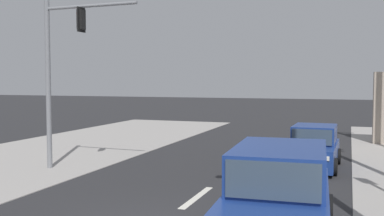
% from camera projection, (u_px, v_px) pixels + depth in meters
% --- Properties ---
extents(lane_dash_mid, '(0.20, 2.40, 0.01)m').
position_uv_depth(lane_dash_mid, '(197.00, 197.00, 12.19)').
color(lane_dash_mid, silver).
rests_on(lane_dash_mid, ground).
extents(lane_dash_far, '(0.20, 2.40, 0.01)m').
position_uv_depth(lane_dash_far, '(239.00, 165.00, 16.90)').
color(lane_dash_far, silver).
rests_on(lane_dash_far, ground).
extents(traffic_signal_mast, '(3.69, 0.44, 6.00)m').
position_uv_depth(traffic_signal_mast, '(60.00, 62.00, 15.77)').
color(traffic_signal_mast, slate).
rests_on(traffic_signal_mast, ground).
extents(hatchback_oncoming_mid, '(1.86, 3.68, 1.53)m').
position_uv_depth(hatchback_oncoming_mid, '(314.00, 148.00, 16.33)').
color(hatchback_oncoming_mid, navy).
rests_on(hatchback_oncoming_mid, ground).
extents(suv_crossing_left, '(2.25, 4.63, 1.90)m').
position_uv_depth(suv_crossing_left, '(279.00, 199.00, 8.65)').
color(suv_crossing_left, navy).
rests_on(suv_crossing_left, ground).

